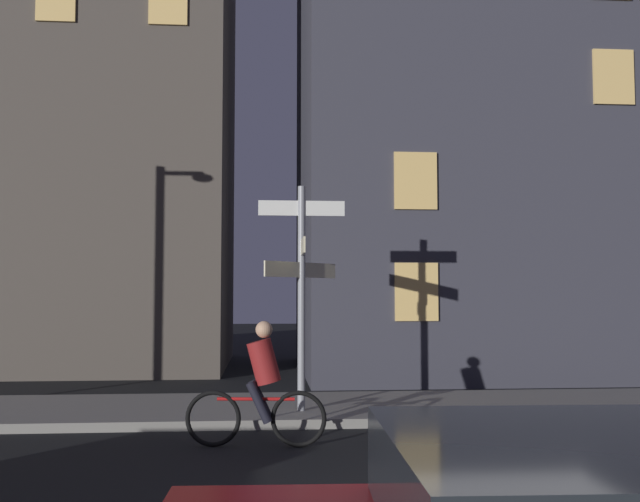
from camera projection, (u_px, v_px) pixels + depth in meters
sidewalk_kerb at (372, 408)px, 11.48m from camera, size 40.00×2.82×0.14m
signpost at (301, 276)px, 10.90m from camera, size 1.37×1.67×3.53m
cyclist at (260, 388)px, 8.88m from camera, size 1.82×0.36×1.61m
building_left_block at (42, 61)px, 18.98m from camera, size 10.27×6.25×16.71m
building_right_block at (548, 137)px, 18.26m from camera, size 13.02×6.95×12.23m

